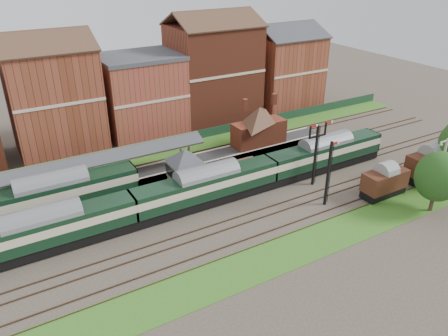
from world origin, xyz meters
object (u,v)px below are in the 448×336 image
signal_box (185,171)px  goods_van_a (385,181)px  dmu_train (207,186)px  platform_railcar (54,195)px  semaphore_bracket (316,151)px

signal_box → goods_van_a: size_ratio=1.05×
dmu_train → goods_van_a: bearing=-25.1°
dmu_train → goods_van_a: dmu_train is taller
platform_railcar → goods_van_a: (34.97, -15.50, -0.54)m
signal_box → dmu_train: (1.17, -3.25, -0.78)m
signal_box → goods_van_a: (20.41, -12.25, -1.22)m
semaphore_bracket → platform_railcar: (-29.60, 9.00, -2.12)m
goods_van_a → dmu_train: bearing=154.9°
signal_box → dmu_train: 3.54m
signal_box → platform_railcar: bearing=167.4°
dmu_train → goods_van_a: size_ratio=9.42×
signal_box → dmu_train: signal_box is taller
goods_van_a → semaphore_bracket: bearing=129.6°
dmu_train → semaphore_bracket: bearing=-10.2°
signal_box → platform_railcar: signal_box is taller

